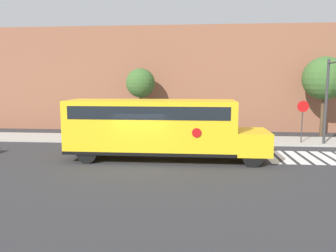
# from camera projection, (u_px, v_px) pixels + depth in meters

# --- Properties ---
(ground_plane) EXTENTS (60.00, 60.00, 0.00)m
(ground_plane) POSITION_uv_depth(u_px,v_px,m) (141.00, 163.00, 16.24)
(ground_plane) COLOR #333335
(sidewalk_strip) EXTENTS (44.00, 3.00, 0.15)m
(sidewalk_strip) POSITION_uv_depth(u_px,v_px,m) (157.00, 139.00, 22.64)
(sidewalk_strip) COLOR #B2ADA3
(sidewalk_strip) RESTS_ON ground
(building_backdrop) EXTENTS (32.00, 4.00, 8.49)m
(building_backdrop) POSITION_uv_depth(u_px,v_px,m) (166.00, 79.00, 28.50)
(building_backdrop) COLOR #935B42
(building_backdrop) RESTS_ON ground
(crosswalk_stripes) EXTENTS (4.70, 3.20, 0.01)m
(crosswalk_stripes) POSITION_uv_depth(u_px,v_px,m) (310.00, 157.00, 17.44)
(crosswalk_stripes) COLOR white
(crosswalk_stripes) RESTS_ON ground
(school_bus) EXTENTS (10.18, 2.57, 3.08)m
(school_bus) POSITION_uv_depth(u_px,v_px,m) (157.00, 126.00, 16.78)
(school_bus) COLOR yellow
(school_bus) RESTS_ON ground
(stop_sign) EXTENTS (0.71, 0.10, 2.82)m
(stop_sign) POSITION_uv_depth(u_px,v_px,m) (302.00, 116.00, 20.71)
(stop_sign) COLOR #38383A
(stop_sign) RESTS_ON ground
(traffic_light) EXTENTS (0.28, 3.69, 5.39)m
(traffic_light) POSITION_uv_depth(u_px,v_px,m) (335.00, 89.00, 18.94)
(traffic_light) COLOR #38383A
(traffic_light) RESTS_ON ground
(tree_near_sidewalk) EXTENTS (3.11, 3.11, 5.82)m
(tree_near_sidewalk) POSITION_uv_depth(u_px,v_px,m) (324.00, 78.00, 23.63)
(tree_near_sidewalk) COLOR brown
(tree_near_sidewalk) RESTS_ON ground
(tree_far_sidewalk) EXTENTS (2.25, 2.25, 5.04)m
(tree_far_sidewalk) POSITION_uv_depth(u_px,v_px,m) (141.00, 83.00, 25.25)
(tree_far_sidewalk) COLOR brown
(tree_far_sidewalk) RESTS_ON ground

